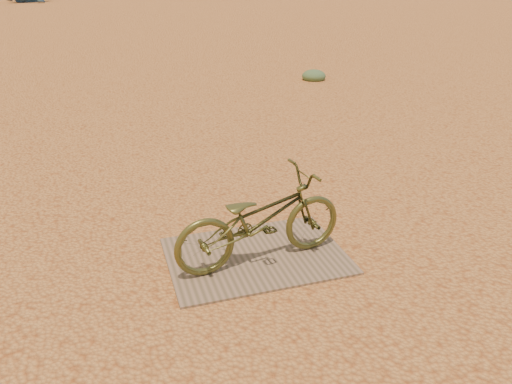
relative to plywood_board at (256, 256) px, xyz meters
name	(u,v)px	position (x,y,z in m)	size (l,w,h in m)	color
ground	(250,245)	(0.01, 0.22, -0.01)	(120.00, 120.00, 0.00)	tan
plywood_board	(256,256)	(0.00, 0.00, 0.00)	(1.59, 1.13, 0.02)	#7F6553
bicycle	(260,219)	(0.01, -0.10, 0.42)	(0.54, 1.56, 0.82)	#4B4F23
kale_b	(314,80)	(3.75, 7.21, -0.01)	(0.56, 0.56, 0.31)	#55734F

